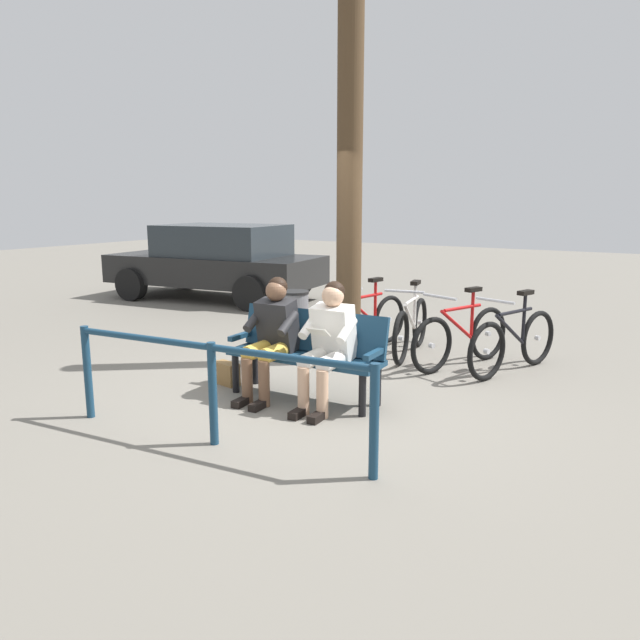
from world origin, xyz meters
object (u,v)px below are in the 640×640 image
at_px(handbag, 227,373).
at_px(tree_trunk, 350,188).
at_px(bench, 308,348).
at_px(bicycle_silver, 411,327).
at_px(bicycle_purple, 514,342).
at_px(person_reading, 328,339).
at_px(bicycle_orange, 461,337).
at_px(bicycle_green, 366,322).
at_px(person_companion, 272,332).
at_px(parked_car, 218,260).
at_px(litter_bin, 294,321).

relative_size(handbag, tree_trunk, 0.07).
height_order(bench, bicycle_silver, bicycle_silver).
bearing_deg(bicycle_purple, person_reading, -10.94).
xyz_separation_m(bicycle_orange, bicycle_green, (1.35, -0.18, 0.00)).
bearing_deg(person_companion, bicycle_silver, -105.46).
distance_m(bench, person_companion, 0.39).
xyz_separation_m(bench, person_companion, (0.31, 0.18, 0.16)).
bearing_deg(person_companion, bicycle_orange, -123.43).
bearing_deg(bench, handbag, 4.76).
bearing_deg(bench, parked_car, -43.25).
height_order(person_companion, handbag, person_companion).
bearing_deg(litter_bin, bicycle_purple, -170.26).
height_order(person_reading, tree_trunk, tree_trunk).
bearing_deg(litter_bin, parked_car, -36.61).
height_order(person_reading, bicycle_silver, person_reading).
bearing_deg(tree_trunk, bench, 102.98).
bearing_deg(handbag, parked_car, -48.24).
distance_m(person_reading, litter_bin, 2.24).
bearing_deg(tree_trunk, parked_car, -31.83).
bearing_deg(bench, bicycle_green, -80.96).
height_order(person_reading, parked_car, parked_car).
relative_size(handbag, bicycle_purple, 0.19).
bearing_deg(bicycle_purple, litter_bin, -61.49).
bearing_deg(bicycle_orange, litter_bin, -58.47).
relative_size(person_companion, tree_trunk, 0.29).
bearing_deg(person_companion, parked_car, -46.33).
relative_size(handbag, bicycle_green, 0.18).
bearing_deg(bicycle_green, bicycle_orange, 93.60).
bearing_deg(bench, tree_trunk, -79.20).
height_order(person_companion, bicycle_green, person_companion).
distance_m(person_reading, bicycle_purple, 2.45).
height_order(tree_trunk, bicycle_silver, tree_trunk).
height_order(handbag, litter_bin, litter_bin).
distance_m(bench, bicycle_silver, 2.10).
bearing_deg(handbag, bench, -173.07).
bearing_deg(handbag, bicycle_green, -104.33).
xyz_separation_m(tree_trunk, bicycle_purple, (-1.86, -0.54, -1.72)).
bearing_deg(handbag, person_companion, 174.88).
relative_size(tree_trunk, bicycle_silver, 2.50).
height_order(handbag, bicycle_purple, bicycle_purple).
xyz_separation_m(tree_trunk, bicycle_orange, (-1.26, -0.47, -1.72)).
relative_size(bicycle_green, parked_car, 0.38).
relative_size(bench, person_reading, 1.35).
xyz_separation_m(tree_trunk, bicycle_green, (0.08, -0.65, -1.72)).
bearing_deg(bicycle_silver, person_companion, -22.97).
relative_size(bench, bicycle_green, 0.97).
xyz_separation_m(tree_trunk, bicycle_silver, (-0.54, -0.66, -1.72)).
xyz_separation_m(tree_trunk, litter_bin, (0.85, -0.08, -1.68)).
bearing_deg(bench, person_reading, 152.73).
distance_m(person_companion, tree_trunk, 2.13).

